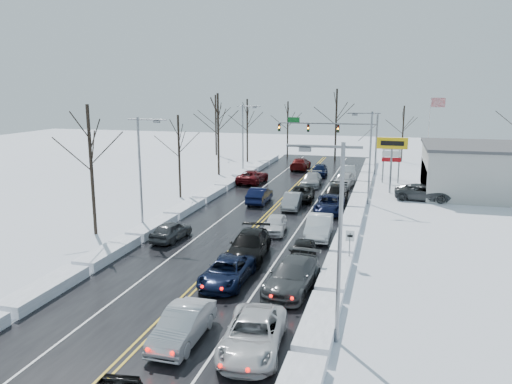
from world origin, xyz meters
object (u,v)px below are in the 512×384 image
(traffic_signal_mast, at_px, (338,131))
(oncoming_car_0, at_px, (260,203))
(tires_plus_sign, at_px, (392,147))
(flagpole, at_px, (430,129))

(traffic_signal_mast, bearing_deg, oncoming_car_0, -104.69)
(tires_plus_sign, bearing_deg, flagpole, 71.56)
(traffic_signal_mast, distance_m, tires_plus_sign, 13.92)
(traffic_signal_mast, height_order, flagpole, flagpole)
(tires_plus_sign, xyz_separation_m, flagpole, (4.67, 14.01, 0.93))
(oncoming_car_0, bearing_deg, tires_plus_sign, -146.50)
(traffic_signal_mast, relative_size, flagpole, 1.33)
(flagpole, bearing_deg, tires_plus_sign, -108.44)
(flagpole, bearing_deg, oncoming_car_0, -127.35)
(tires_plus_sign, bearing_deg, oncoming_car_0, -146.04)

